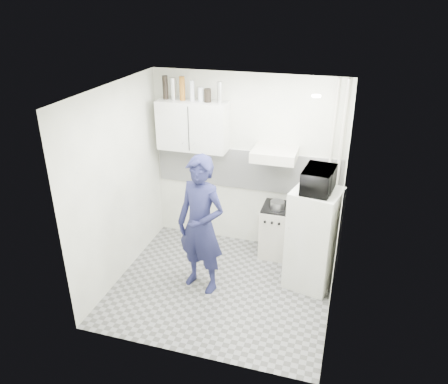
# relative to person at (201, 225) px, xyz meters

# --- Properties ---
(floor) EXTENTS (2.80, 2.80, 0.00)m
(floor) POSITION_rel_person_xyz_m (0.26, 0.05, -0.92)
(floor) COLOR gray
(floor) RESTS_ON ground
(ceiling) EXTENTS (2.80, 2.80, 0.00)m
(ceiling) POSITION_rel_person_xyz_m (0.26, 0.05, 1.68)
(ceiling) COLOR white
(ceiling) RESTS_ON wall_back
(wall_back) EXTENTS (2.80, 0.00, 2.80)m
(wall_back) POSITION_rel_person_xyz_m (0.26, 1.30, 0.38)
(wall_back) COLOR white
(wall_back) RESTS_ON floor
(wall_left) EXTENTS (0.00, 2.60, 2.60)m
(wall_left) POSITION_rel_person_xyz_m (-1.14, 0.05, 0.38)
(wall_left) COLOR white
(wall_left) RESTS_ON floor
(wall_right) EXTENTS (0.00, 2.60, 2.60)m
(wall_right) POSITION_rel_person_xyz_m (1.66, 0.05, 0.38)
(wall_right) COLOR white
(wall_right) RESTS_ON floor
(person) EXTENTS (0.76, 0.60, 1.84)m
(person) POSITION_rel_person_xyz_m (0.00, 0.00, 0.00)
(person) COLOR #1A1C42
(person) RESTS_ON floor
(stove) EXTENTS (0.48, 0.48, 0.76)m
(stove) POSITION_rel_person_xyz_m (0.81, 1.05, -0.54)
(stove) COLOR beige
(stove) RESTS_ON floor
(fridge) EXTENTS (0.68, 0.68, 1.37)m
(fridge) POSITION_rel_person_xyz_m (1.36, 0.47, -0.23)
(fridge) COLOR white
(fridge) RESTS_ON floor
(stove_top) EXTENTS (0.46, 0.46, 0.03)m
(stove_top) POSITION_rel_person_xyz_m (0.81, 1.05, -0.14)
(stove_top) COLOR black
(stove_top) RESTS_ON stove
(saucepan) EXTENTS (0.20, 0.20, 0.11)m
(saucepan) POSITION_rel_person_xyz_m (0.79, 0.98, -0.07)
(saucepan) COLOR silver
(saucepan) RESTS_ON stove_top
(microwave) EXTENTS (0.56, 0.41, 0.29)m
(microwave) POSITION_rel_person_xyz_m (1.36, 0.47, 0.60)
(microwave) COLOR black
(microwave) RESTS_ON fridge
(bottle_a) EXTENTS (0.08, 0.08, 0.33)m
(bottle_a) POSITION_rel_person_xyz_m (-0.89, 1.13, 1.44)
(bottle_a) COLOR black
(bottle_a) RESTS_ON upper_cabinet
(bottle_b) EXTENTS (0.08, 0.08, 0.30)m
(bottle_b) POSITION_rel_person_xyz_m (-0.77, 1.13, 1.43)
(bottle_b) COLOR silver
(bottle_b) RESTS_ON upper_cabinet
(bottle_c) EXTENTS (0.08, 0.08, 0.33)m
(bottle_c) POSITION_rel_person_xyz_m (-0.63, 1.13, 1.45)
(bottle_c) COLOR brown
(bottle_c) RESTS_ON upper_cabinet
(bottle_d) EXTENTS (0.06, 0.06, 0.28)m
(bottle_d) POSITION_rel_person_xyz_m (-0.49, 1.13, 1.42)
(bottle_d) COLOR #B2B7BC
(bottle_d) RESTS_ON upper_cabinet
(canister_a) EXTENTS (0.08, 0.08, 0.19)m
(canister_a) POSITION_rel_person_xyz_m (-0.36, 1.13, 1.38)
(canister_a) COLOR #B2B7BC
(canister_a) RESTS_ON upper_cabinet
(canister_b) EXTENTS (0.10, 0.10, 0.18)m
(canister_b) POSITION_rel_person_xyz_m (-0.27, 1.13, 1.37)
(canister_b) COLOR black
(canister_b) RESTS_ON upper_cabinet
(bottle_e) EXTENTS (0.07, 0.07, 0.29)m
(bottle_e) POSITION_rel_person_xyz_m (-0.09, 1.13, 1.43)
(bottle_e) COLOR silver
(bottle_e) RESTS_ON upper_cabinet
(upper_cabinet) EXTENTS (1.00, 0.35, 0.70)m
(upper_cabinet) POSITION_rel_person_xyz_m (-0.49, 1.13, 0.93)
(upper_cabinet) COLOR white
(upper_cabinet) RESTS_ON wall_back
(range_hood) EXTENTS (0.60, 0.50, 0.14)m
(range_hood) POSITION_rel_person_xyz_m (0.71, 1.05, 0.65)
(range_hood) COLOR beige
(range_hood) RESTS_ON wall_back
(backsplash) EXTENTS (2.74, 0.03, 0.60)m
(backsplash) POSITION_rel_person_xyz_m (0.26, 1.29, 0.28)
(backsplash) COLOR white
(backsplash) RESTS_ON wall_back
(pipe_a) EXTENTS (0.05, 0.05, 2.60)m
(pipe_a) POSITION_rel_person_xyz_m (1.56, 1.22, 0.38)
(pipe_a) COLOR beige
(pipe_a) RESTS_ON floor
(pipe_b) EXTENTS (0.04, 0.04, 2.60)m
(pipe_b) POSITION_rel_person_xyz_m (1.44, 1.22, 0.38)
(pipe_b) COLOR beige
(pipe_b) RESTS_ON floor
(ceiling_spot_fixture) EXTENTS (0.10, 0.10, 0.02)m
(ceiling_spot_fixture) POSITION_rel_person_xyz_m (1.26, 0.25, 1.65)
(ceiling_spot_fixture) COLOR white
(ceiling_spot_fixture) RESTS_ON ceiling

